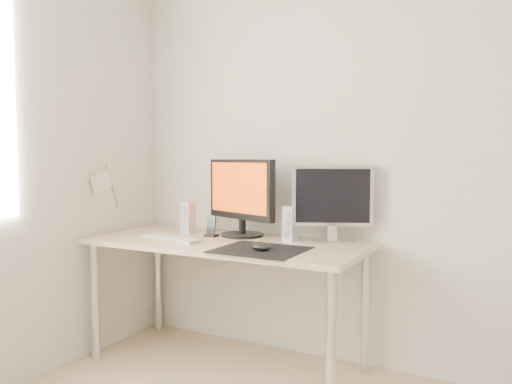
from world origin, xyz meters
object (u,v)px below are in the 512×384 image
(second_monitor, at_px, (332,200))
(speaker_right, at_px, (290,224))
(main_monitor, at_px, (241,195))
(keyboard, at_px, (170,239))
(mouse, at_px, (261,247))
(phone_dock, at_px, (211,230))
(speaker_left, at_px, (188,217))
(desk, at_px, (226,254))

(second_monitor, bearing_deg, speaker_right, -163.18)
(main_monitor, distance_m, second_monitor, 0.56)
(speaker_right, distance_m, keyboard, 0.70)
(mouse, xyz_separation_m, speaker_right, (0.00, 0.35, 0.08))
(second_monitor, height_order, phone_dock, second_monitor)
(keyboard, bearing_deg, speaker_left, 102.73)
(mouse, xyz_separation_m, keyboard, (-0.63, 0.06, -0.02))
(desk, distance_m, phone_dock, 0.21)
(mouse, bearing_deg, keyboard, 174.18)
(speaker_left, relative_size, speaker_right, 1.00)
(keyboard, bearing_deg, second_monitor, 22.18)
(main_monitor, relative_size, keyboard, 1.23)
(keyboard, xyz_separation_m, phone_dock, (0.15, 0.21, 0.03))
(mouse, height_order, second_monitor, second_monitor)
(mouse, relative_size, speaker_left, 0.54)
(main_monitor, bearing_deg, speaker_left, -172.39)
(phone_dock, bearing_deg, desk, -28.34)
(phone_dock, bearing_deg, speaker_left, 167.35)
(desk, bearing_deg, keyboard, -156.87)
(main_monitor, relative_size, phone_dock, 4.23)
(speaker_left, height_order, phone_dock, speaker_left)
(speaker_right, bearing_deg, speaker_left, -178.05)
(speaker_left, bearing_deg, mouse, -25.12)
(desk, bearing_deg, mouse, -30.61)
(desk, relative_size, second_monitor, 3.68)
(main_monitor, bearing_deg, speaker_right, -4.25)
(mouse, relative_size, desk, 0.07)
(keyboard, bearing_deg, mouse, -5.82)
(desk, xyz_separation_m, keyboard, (-0.30, -0.13, 0.09))
(keyboard, distance_m, phone_dock, 0.26)
(keyboard, relative_size, phone_dock, 3.43)
(main_monitor, height_order, speaker_right, main_monitor)
(mouse, distance_m, speaker_left, 0.77)
(desk, relative_size, speaker_right, 7.92)
(second_monitor, relative_size, speaker_left, 2.15)
(main_monitor, distance_m, phone_dock, 0.28)
(second_monitor, bearing_deg, mouse, -119.13)
(phone_dock, bearing_deg, mouse, -29.90)
(main_monitor, xyz_separation_m, second_monitor, (0.56, 0.04, -0.01))
(mouse, relative_size, main_monitor, 0.20)
(mouse, relative_size, keyboard, 0.25)
(desk, relative_size, phone_dock, 12.74)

